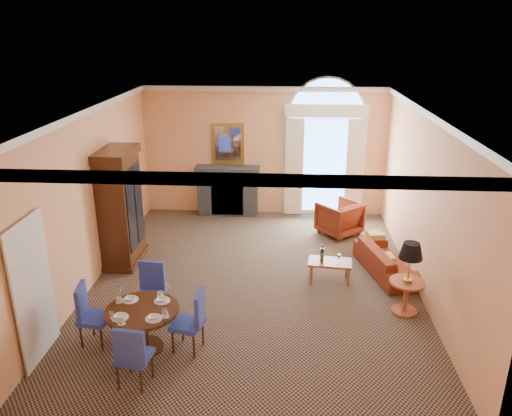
# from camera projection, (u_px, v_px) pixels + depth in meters

# --- Properties ---
(ground) EXTENTS (7.50, 7.50, 0.00)m
(ground) POSITION_uv_depth(u_px,v_px,m) (254.00, 281.00, 9.43)
(ground) COLOR #111938
(ground) RESTS_ON ground
(room_envelope) EXTENTS (6.04, 7.52, 3.45)m
(room_envelope) POSITION_uv_depth(u_px,v_px,m) (255.00, 143.00, 9.19)
(room_envelope) COLOR #F5AC75
(room_envelope) RESTS_ON ground
(armoire) EXTENTS (0.67, 1.19, 2.34)m
(armoire) POSITION_uv_depth(u_px,v_px,m) (120.00, 209.00, 9.89)
(armoire) COLOR black
(armoire) RESTS_ON ground
(dining_table) EXTENTS (1.08, 1.08, 0.88)m
(dining_table) POSITION_uv_depth(u_px,v_px,m) (143.00, 319.00, 7.30)
(dining_table) COLOR black
(dining_table) RESTS_ON ground
(dining_chair_north) EXTENTS (0.49, 0.50, 0.96)m
(dining_chair_north) POSITION_uv_depth(u_px,v_px,m) (152.00, 287.00, 8.12)
(dining_chair_north) COLOR #263598
(dining_chair_north) RESTS_ON ground
(dining_chair_south) EXTENTS (0.50, 0.50, 0.96)m
(dining_chair_south) POSITION_uv_depth(u_px,v_px,m) (132.00, 353.00, 6.48)
(dining_chair_south) COLOR #263598
(dining_chair_south) RESTS_ON ground
(dining_chair_east) EXTENTS (0.52, 0.52, 0.96)m
(dining_chair_east) POSITION_uv_depth(u_px,v_px,m) (193.00, 317.00, 7.28)
(dining_chair_east) COLOR #263598
(dining_chair_east) RESTS_ON ground
(dining_chair_west) EXTENTS (0.50, 0.49, 0.96)m
(dining_chair_west) POSITION_uv_depth(u_px,v_px,m) (89.00, 311.00, 7.44)
(dining_chair_west) COLOR #263598
(dining_chair_west) RESTS_ON ground
(sofa) EXTENTS (1.12, 1.90, 0.52)m
(sofa) POSITION_uv_depth(u_px,v_px,m) (387.00, 260.00, 9.69)
(sofa) COLOR maroon
(sofa) RESTS_ON ground
(armchair) EXTENTS (1.18, 1.18, 0.77)m
(armchair) POSITION_uv_depth(u_px,v_px,m) (339.00, 218.00, 11.47)
(armchair) COLOR maroon
(armchair) RESTS_ON ground
(coffee_table) EXTENTS (0.85, 0.53, 0.75)m
(coffee_table) POSITION_uv_depth(u_px,v_px,m) (329.00, 262.00, 9.32)
(coffee_table) COLOR #AE5234
(coffee_table) RESTS_ON ground
(side_table) EXTENTS (0.58, 0.58, 1.25)m
(side_table) POSITION_uv_depth(u_px,v_px,m) (409.00, 269.00, 8.16)
(side_table) COLOR #AE5234
(side_table) RESTS_ON ground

